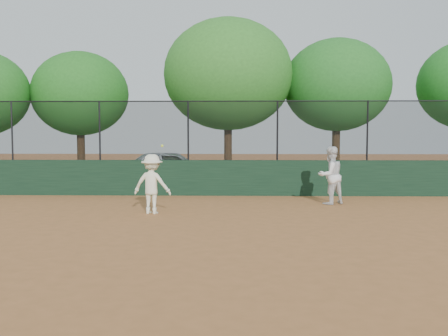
{
  "coord_description": "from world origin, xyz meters",
  "views": [
    {
      "loc": [
        1.11,
        -10.79,
        2.11
      ],
      "look_at": [
        0.8,
        2.2,
        1.2
      ],
      "focal_mm": 40.0,
      "sensor_mm": 36.0,
      "label": 1
    }
  ],
  "objects_px": {
    "tree_1": "(80,94)",
    "player_second": "(330,175)",
    "player_main": "(152,184)",
    "tree_3": "(337,85)",
    "parked_car": "(171,168)",
    "tree_2": "(228,75)"
  },
  "relations": [
    {
      "from": "player_main",
      "to": "tree_3",
      "type": "bearing_deg",
      "value": 55.52
    },
    {
      "from": "player_second",
      "to": "tree_1",
      "type": "distance_m",
      "value": 13.29
    },
    {
      "from": "parked_car",
      "to": "player_main",
      "type": "bearing_deg",
      "value": 176.49
    },
    {
      "from": "tree_1",
      "to": "tree_3",
      "type": "bearing_deg",
      "value": -1.39
    },
    {
      "from": "parked_car",
      "to": "tree_2",
      "type": "xyz_separation_m",
      "value": [
        2.19,
        2.56,
        3.95
      ]
    },
    {
      "from": "parked_car",
      "to": "player_second",
      "type": "height_order",
      "value": "player_second"
    },
    {
      "from": "player_second",
      "to": "tree_2",
      "type": "bearing_deg",
      "value": -94.92
    },
    {
      "from": "parked_car",
      "to": "player_second",
      "type": "bearing_deg",
      "value": -138.08
    },
    {
      "from": "parked_car",
      "to": "tree_2",
      "type": "bearing_deg",
      "value": -47.07
    },
    {
      "from": "parked_car",
      "to": "tree_2",
      "type": "height_order",
      "value": "tree_2"
    },
    {
      "from": "player_second",
      "to": "tree_2",
      "type": "relative_size",
      "value": 0.24
    },
    {
      "from": "parked_car",
      "to": "tree_1",
      "type": "height_order",
      "value": "tree_1"
    },
    {
      "from": "tree_3",
      "to": "tree_1",
      "type": "bearing_deg",
      "value": 178.61
    },
    {
      "from": "player_second",
      "to": "tree_3",
      "type": "distance_m",
      "value": 8.78
    },
    {
      "from": "player_second",
      "to": "tree_1",
      "type": "height_order",
      "value": "tree_1"
    },
    {
      "from": "parked_car",
      "to": "tree_1",
      "type": "bearing_deg",
      "value": 46.83
    },
    {
      "from": "player_main",
      "to": "tree_3",
      "type": "xyz_separation_m",
      "value": [
        6.72,
        9.79,
        3.48
      ]
    },
    {
      "from": "tree_1",
      "to": "player_main",
      "type": "bearing_deg",
      "value": -63.56
    },
    {
      "from": "player_main",
      "to": "player_second",
      "type": "bearing_deg",
      "value": 20.63
    },
    {
      "from": "player_second",
      "to": "tree_3",
      "type": "relative_size",
      "value": 0.27
    },
    {
      "from": "tree_1",
      "to": "tree_2",
      "type": "height_order",
      "value": "tree_2"
    },
    {
      "from": "tree_1",
      "to": "player_second",
      "type": "bearing_deg",
      "value": -39.32
    }
  ]
}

